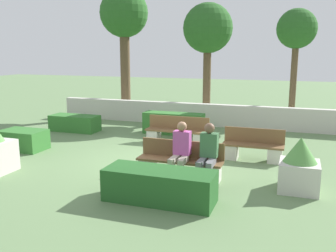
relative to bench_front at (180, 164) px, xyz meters
name	(u,v)px	position (x,y,z in m)	size (l,w,h in m)	color
ground_plane	(150,162)	(-1.13, 0.93, -0.33)	(60.00, 60.00, 0.00)	#607F51
perimeter_wall	(200,114)	(-1.13, 6.23, 0.10)	(12.05, 0.30, 0.87)	beige
bench_front	(180,164)	(0.00, 0.00, 0.00)	(1.99, 0.48, 0.84)	brown
bench_left_side	(253,149)	(1.43, 2.00, -0.02)	(1.61, 0.48, 0.84)	brown
bench_right_side	(177,133)	(-1.07, 3.11, 0.00)	(2.00, 0.49, 0.84)	brown
person_seated_man	(181,148)	(0.05, -0.14, 0.41)	(0.38, 0.63, 1.33)	#B2A893
person_seated_woman	(208,151)	(0.68, -0.14, 0.41)	(0.38, 0.63, 1.34)	slate
hedge_block_near_left	(24,140)	(-5.16, 0.88, -0.03)	(1.29, 0.84, 0.59)	#33702D
hedge_block_near_right	(160,186)	(0.04, -1.45, -0.01)	(2.17, 0.80, 0.64)	#235623
hedge_block_mid_left	(174,123)	(-1.61, 4.40, 0.05)	(2.15, 0.61, 0.75)	#33702D
hedge_block_mid_right	(75,123)	(-5.20, 3.68, -0.04)	(1.79, 0.77, 0.58)	#33702D
planter_corner_right	(300,166)	(2.60, 0.04, 0.20)	(0.81, 0.81, 1.15)	beige
tree_leftmost	(124,17)	(-4.94, 7.49, 4.01)	(2.12, 2.12, 5.59)	brown
tree_center_left	(208,30)	(-1.20, 7.64, 3.41)	(2.06, 2.06, 4.85)	brown
tree_center_right	(297,32)	(2.28, 7.92, 3.31)	(1.55, 1.55, 4.53)	brown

